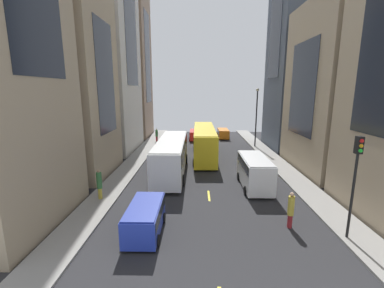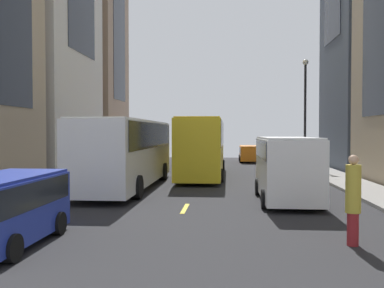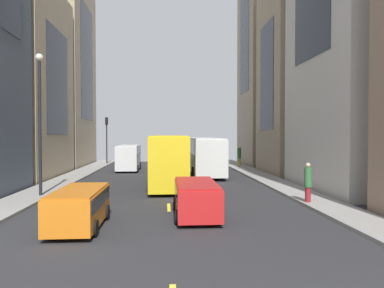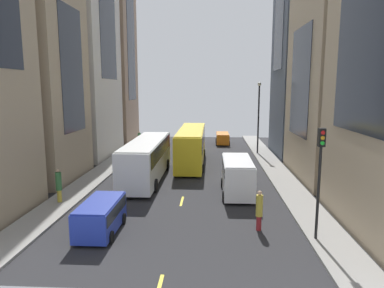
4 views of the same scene
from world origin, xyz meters
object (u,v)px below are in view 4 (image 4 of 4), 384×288
at_px(car_red_2, 188,139).
at_px(pedestrian_crossing_mid, 59,185).
at_px(city_bus_white, 147,156).
at_px(delivery_van_white, 237,174).
at_px(pedestrian_waiting_curb, 139,139).
at_px(traffic_light_near_corner, 320,163).
at_px(car_orange_1, 223,138).
at_px(car_blue_0, 101,214).
at_px(pedestrian_crossing_near, 259,209).
at_px(streetcar_yellow, 191,143).

xyz_separation_m(car_red_2, pedestrian_crossing_mid, (-6.89, -24.18, 0.41)).
xyz_separation_m(city_bus_white, delivery_van_white, (7.31, -3.68, -0.49)).
distance_m(pedestrian_waiting_curb, traffic_light_near_corner, 30.55).
height_order(car_red_2, pedestrian_waiting_curb, pedestrian_waiting_curb).
relative_size(car_orange_1, pedestrian_waiting_curb, 2.10).
xyz_separation_m(delivery_van_white, car_orange_1, (-0.35, 22.89, -0.61)).
distance_m(car_blue_0, car_orange_1, 31.12).
bearing_deg(car_red_2, pedestrian_waiting_curb, -159.05).
relative_size(car_orange_1, pedestrian_crossing_near, 1.93).
height_order(streetcar_yellow, pedestrian_crossing_near, streetcar_yellow).
bearing_deg(pedestrian_crossing_near, car_red_2, 173.94).
distance_m(car_red_2, pedestrian_crossing_near, 28.40).
distance_m(car_blue_0, pedestrian_crossing_near, 8.51).
xyz_separation_m(streetcar_yellow, car_orange_1, (3.58, 12.73, -1.22)).
bearing_deg(car_blue_0, pedestrian_crossing_mid, 133.76).
bearing_deg(car_blue_0, city_bus_white, 87.64).
height_order(car_blue_0, pedestrian_waiting_curb, pedestrian_waiting_curb).
distance_m(delivery_van_white, traffic_light_near_corner, 8.87).
bearing_deg(streetcar_yellow, pedestrian_crossing_near, -74.49).
distance_m(streetcar_yellow, pedestrian_crossing_mid, 15.39).
distance_m(pedestrian_crossing_mid, pedestrian_waiting_curb, 21.89).
bearing_deg(pedestrian_waiting_curb, streetcar_yellow, 139.77).
xyz_separation_m(car_red_2, traffic_light_near_corner, (8.49, -29.04, 3.15)).
distance_m(car_red_2, pedestrian_waiting_curb, 6.47).
bearing_deg(delivery_van_white, pedestrian_waiting_curb, 120.41).
distance_m(city_bus_white, traffic_light_near_corner, 15.83).
bearing_deg(streetcar_yellow, delivery_van_white, -68.87).
height_order(delivery_van_white, car_red_2, delivery_van_white).
bearing_deg(traffic_light_near_corner, city_bus_white, 133.07).
height_order(pedestrian_crossing_mid, pedestrian_crossing_near, pedestrian_crossing_mid).
relative_size(delivery_van_white, pedestrian_crossing_mid, 2.48).
xyz_separation_m(delivery_van_white, car_blue_0, (-7.77, -7.33, -0.50)).
relative_size(car_blue_0, car_orange_1, 0.93).
bearing_deg(pedestrian_crossing_near, city_bus_white, -159.74).
distance_m(city_bus_white, delivery_van_white, 8.20).
bearing_deg(pedestrian_waiting_curb, car_orange_1, -149.42).
bearing_deg(car_blue_0, streetcar_yellow, 77.62).
bearing_deg(traffic_light_near_corner, car_orange_1, 96.98).
xyz_separation_m(car_orange_1, pedestrian_crossing_near, (1.06, -29.44, 0.28)).
relative_size(streetcar_yellow, pedestrian_waiting_curb, 6.07).
height_order(streetcar_yellow, delivery_van_white, streetcar_yellow).
bearing_deg(car_red_2, traffic_light_near_corner, -73.70).
distance_m(delivery_van_white, pedestrian_crossing_mid, 12.34).
bearing_deg(streetcar_yellow, car_orange_1, 74.30).
xyz_separation_m(car_blue_0, pedestrian_crossing_near, (8.48, 0.78, 0.16)).
bearing_deg(car_orange_1, streetcar_yellow, -105.70).
bearing_deg(pedestrian_crossing_mid, car_blue_0, -94.92).
distance_m(delivery_van_white, pedestrian_crossing_near, 6.60).
bearing_deg(city_bus_white, car_red_2, 82.78).
bearing_deg(car_blue_0, car_orange_1, 76.21).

